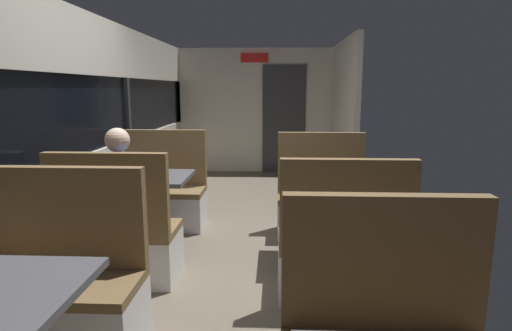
% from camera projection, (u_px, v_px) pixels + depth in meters
% --- Properties ---
extents(ground_plane, '(3.30, 9.20, 0.02)m').
position_uv_depth(ground_plane, '(233.00, 259.00, 3.92)').
color(ground_plane, '#665B4C').
extents(carriage_window_panel_left, '(0.09, 8.48, 2.30)m').
position_uv_depth(carriage_window_panel_left, '(73.00, 140.00, 3.78)').
color(carriage_window_panel_left, beige).
rests_on(carriage_window_panel_left, ground_plane).
extents(carriage_end_bulkhead, '(2.90, 0.11, 2.30)m').
position_uv_depth(carriage_end_bulkhead, '(258.00, 112.00, 7.82)').
color(carriage_end_bulkhead, beige).
rests_on(carriage_end_bulkhead, ground_plane).
extents(carriage_aisle_panel_right, '(0.08, 2.40, 2.30)m').
position_uv_depth(carriage_aisle_panel_right, '(342.00, 115.00, 6.59)').
color(carriage_aisle_panel_right, beige).
rests_on(carriage_aisle_panel_right, ground_plane).
extents(bench_near_window_facing_entry, '(0.95, 0.50, 1.10)m').
position_uv_depth(bench_near_window_facing_entry, '(63.00, 297.00, 2.53)').
color(bench_near_window_facing_entry, silver).
rests_on(bench_near_window_facing_entry, ground_plane).
extents(dining_table_mid_window, '(0.90, 0.70, 0.74)m').
position_uv_depth(dining_table_mid_window, '(143.00, 186.00, 4.05)').
color(dining_table_mid_window, '#9E9EA3').
rests_on(dining_table_mid_window, ground_plane).
extents(bench_mid_window_facing_end, '(0.95, 0.50, 1.10)m').
position_uv_depth(bench_mid_window_facing_end, '(119.00, 242.00, 3.42)').
color(bench_mid_window_facing_end, silver).
rests_on(bench_mid_window_facing_end, ground_plane).
extents(bench_mid_window_facing_entry, '(0.95, 0.50, 1.10)m').
position_uv_depth(bench_mid_window_facing_entry, '(163.00, 198.00, 4.80)').
color(bench_mid_window_facing_entry, silver).
rests_on(bench_mid_window_facing_entry, ground_plane).
extents(dining_table_rear_aisle, '(0.90, 0.70, 0.74)m').
position_uv_depth(dining_table_rear_aisle, '(331.00, 193.00, 3.78)').
color(dining_table_rear_aisle, '#9E9EA3').
rests_on(dining_table_rear_aisle, ground_plane).
extents(bench_rear_aisle_facing_end, '(0.95, 0.50, 1.10)m').
position_uv_depth(bench_rear_aisle_facing_end, '(342.00, 256.00, 3.15)').
color(bench_rear_aisle_facing_end, silver).
rests_on(bench_rear_aisle_facing_end, ground_plane).
extents(bench_rear_aisle_facing_entry, '(0.95, 0.50, 1.10)m').
position_uv_depth(bench_rear_aisle_facing_entry, '(321.00, 205.00, 4.52)').
color(bench_rear_aisle_facing_entry, silver).
rests_on(bench_rear_aisle_facing_entry, ground_plane).
extents(seated_passenger, '(0.47, 0.55, 1.26)m').
position_uv_depth(seated_passenger, '(120.00, 215.00, 3.46)').
color(seated_passenger, '#26262D').
rests_on(seated_passenger, ground_plane).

